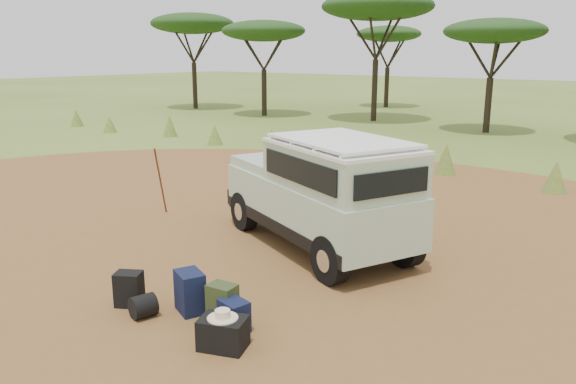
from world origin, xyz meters
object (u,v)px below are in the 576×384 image
Objects in this scene: safari_vehicle at (322,195)px; walking_staff at (160,181)px; backpack_black at (129,289)px; duffel_navy at (234,316)px; hard_case at (223,333)px; backpack_olive at (222,303)px; backpack_navy at (190,292)px.

walking_staff is at bearing -152.05° from safari_vehicle.
walking_staff is at bearing 103.62° from backpack_black.
safari_vehicle is 3.93m from walking_staff.
safari_vehicle is 9.20× the size of backpack_black.
duffel_navy is 0.76× the size of hard_case.
backpack_olive is at bearing -11.72° from backpack_black.
backpack_navy is (0.80, 0.38, 0.04)m from backpack_black.
backpack_black reaches higher than hard_case.
backpack_navy is at bearing 136.34° from hard_case.
backpack_black is at bearing -156.12° from duffel_navy.
walking_staff is 4.88m from backpack_navy.
hard_case is (1.82, -0.05, -0.05)m from backpack_black.
walking_staff is 3.76× the size of duffel_navy.
hard_case is at bearing -52.39° from backpack_olive.
backpack_navy is at bearing -66.13° from safari_vehicle.
backpack_olive is 0.71m from hard_case.
safari_vehicle reaches higher than backpack_black.
backpack_navy is 0.84m from duffel_navy.
safari_vehicle is 3.70m from backpack_black.
safari_vehicle reaches higher than walking_staff.
hard_case is at bearing -60.60° from walking_staff.
hard_case is at bearing -50.36° from safari_vehicle.
backpack_navy is 0.53m from backpack_olive.
backpack_black is 1.19× the size of duffel_navy.
walking_staff is 5.96m from hard_case.
backpack_black is at bearing -167.97° from backpack_olive.
walking_staff is 3.16× the size of backpack_black.
walking_staff is 2.84× the size of hard_case.
duffel_navy is 0.43m from hard_case.
safari_vehicle is at bearing -22.57° from walking_staff.
backpack_black reaches higher than duffel_navy.
safari_vehicle is 3.22m from backpack_olive.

